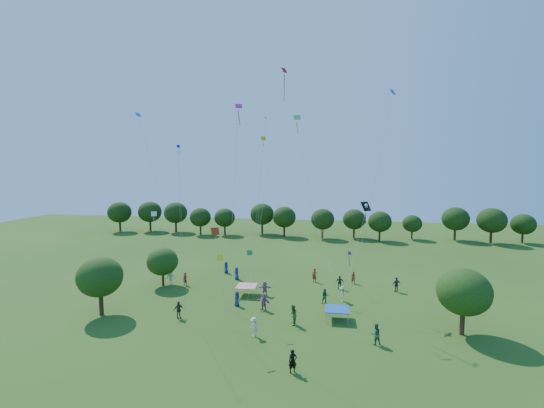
{
  "coord_description": "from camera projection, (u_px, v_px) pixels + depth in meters",
  "views": [
    {
      "loc": [
        5.19,
        -19.71,
        14.45
      ],
      "look_at": [
        0.0,
        14.0,
        11.0
      ],
      "focal_mm": 24.0,
      "sensor_mm": 36.0,
      "label": 1
    }
  ],
  "objects": [
    {
      "name": "small_kite_13",
      "position": [
        236.0,
        156.0,
        30.41
      ],
      "size": [
        2.0,
        1.76,
        18.33
      ],
      "color": "#8A176E"
    },
    {
      "name": "crowd_person_10",
      "position": [
        340.0,
        282.0,
        43.17
      ],
      "size": [
        0.99,
        0.48,
        1.65
      ],
      "primitive_type": "imported",
      "rotation": [
        0.0,
        0.0,
        3.11
      ],
      "color": "#49413A",
      "rests_on": "ground"
    },
    {
      "name": "small_kite_7",
      "position": [
        153.0,
        169.0,
        33.47
      ],
      "size": [
        5.51,
        1.32,
        18.18
      ],
      "color": "#0E81D5"
    },
    {
      "name": "small_kite_6",
      "position": [
        180.0,
        186.0,
        44.65
      ],
      "size": [
        0.51,
        1.09,
        15.18
      ],
      "color": "white"
    },
    {
      "name": "crowd_person_1",
      "position": [
        314.0,
        275.0,
        45.86
      ],
      "size": [
        0.77,
        0.66,
        1.74
      ],
      "primitive_type": "imported",
      "rotation": [
        0.0,
        0.0,
        5.82
      ],
      "color": "maroon",
      "rests_on": "ground"
    },
    {
      "name": "man_in_black",
      "position": [
        293.0,
        361.0,
        25.57
      ],
      "size": [
        0.74,
        0.63,
        1.69
      ],
      "primitive_type": "imported",
      "rotation": [
        0.0,
        0.0,
        0.42
      ],
      "color": "black",
      "rests_on": "ground"
    },
    {
      "name": "near_tree_west",
      "position": [
        100.0,
        277.0,
        35.37
      ],
      "size": [
        4.3,
        4.3,
        5.76
      ],
      "color": "#422B19",
      "rests_on": "ground"
    },
    {
      "name": "tent_red_stripe",
      "position": [
        247.0,
        286.0,
        41.15
      ],
      "size": [
        2.2,
        2.2,
        1.1
      ],
      "color": "red",
      "rests_on": "ground"
    },
    {
      "name": "small_kite_3",
      "position": [
        252.0,
        262.0,
        33.3
      ],
      "size": [
        2.1,
        1.52,
        5.53
      ],
      "color": "#167D3C"
    },
    {
      "name": "treeline",
      "position": [
        294.0,
        217.0,
        75.97
      ],
      "size": [
        88.01,
        8.77,
        6.77
      ],
      "color": "#422B19",
      "rests_on": "ground"
    },
    {
      "name": "crowd_person_11",
      "position": [
        264.0,
        302.0,
        36.81
      ],
      "size": [
        1.71,
        1.04,
        1.73
      ],
      "primitive_type": "imported",
      "rotation": [
        0.0,
        0.0,
        5.97
      ],
      "color": "#8D5272",
      "rests_on": "ground"
    },
    {
      "name": "crowd_person_14",
      "position": [
        293.0,
        315.0,
        33.31
      ],
      "size": [
        0.53,
        0.95,
        1.89
      ],
      "primitive_type": "imported",
      "rotation": [
        0.0,
        0.0,
        4.74
      ],
      "color": "#2F6029",
      "rests_on": "ground"
    },
    {
      "name": "small_kite_2",
      "position": [
        251.0,
        256.0,
        44.5
      ],
      "size": [
        0.79,
        1.2,
        2.85
      ],
      "color": "orange"
    },
    {
      "name": "small_kite_4",
      "position": [
        179.0,
        181.0,
        46.8
      ],
      "size": [
        1.09,
        2.37,
        16.05
      ],
      "color": "#1614CE"
    },
    {
      "name": "crowd_person_12",
      "position": [
        237.0,
        299.0,
        37.97
      ],
      "size": [
        0.87,
        0.78,
        1.56
      ],
      "primitive_type": "imported",
      "rotation": [
        0.0,
        0.0,
        2.54
      ],
      "color": "navy",
      "rests_on": "ground"
    },
    {
      "name": "small_kite_0",
      "position": [
        323.0,
        238.0,
        48.69
      ],
      "size": [
        1.44,
        4.74,
        4.73
      ],
      "color": "#CA3F0B"
    },
    {
      "name": "near_tree_east",
      "position": [
        464.0,
        292.0,
        31.12
      ],
      "size": [
        4.46,
        4.46,
        5.83
      ],
      "color": "#422B19",
      "rests_on": "ground"
    },
    {
      "name": "small_kite_12",
      "position": [
        382.0,
        143.0,
        34.17
      ],
      "size": [
        3.55,
        2.06,
        20.28
      ],
      "color": "blue"
    },
    {
      "name": "crowd_person_9",
      "position": [
        254.0,
        327.0,
        31.07
      ],
      "size": [
        1.11,
        1.14,
        1.68
      ],
      "primitive_type": "imported",
      "rotation": [
        0.0,
        0.0,
        5.47
      ],
      "color": "beige",
      "rests_on": "ground"
    },
    {
      "name": "small_kite_5",
      "position": [
        350.0,
        258.0,
        41.6
      ],
      "size": [
        1.03,
        2.59,
        3.6
      ],
      "color": "#891688"
    },
    {
      "name": "crowd_person_0",
      "position": [
        237.0,
        273.0,
        46.94
      ],
      "size": [
        0.71,
        0.91,
        1.62
      ],
      "primitive_type": "imported",
      "rotation": [
        0.0,
        0.0,
        4.31
      ],
      "color": "navy",
      "rests_on": "ground"
    },
    {
      "name": "pirate_kite",
      "position": [
        365.0,
        208.0,
        37.22
      ],
      "size": [
        3.33,
        6.47,
        9.61
      ],
      "color": "black"
    },
    {
      "name": "crowd_person_6",
      "position": [
        226.0,
        267.0,
        49.76
      ],
      "size": [
        0.71,
        0.89,
        1.6
      ],
      "primitive_type": "imported",
      "rotation": [
        0.0,
        0.0,
        4.29
      ],
      "color": "navy",
      "rests_on": "ground"
    },
    {
      "name": "crowd_person_8",
      "position": [
        376.0,
        334.0,
        29.68
      ],
      "size": [
        0.97,
        0.73,
        1.76
      ],
      "primitive_type": "imported",
      "rotation": [
        0.0,
        0.0,
        3.47
      ],
      "color": "#285E3D",
      "rests_on": "ground"
    },
    {
      "name": "small_kite_14",
      "position": [
        158.0,
        222.0,
        42.92
      ],
      "size": [
        2.43,
        3.65,
        7.99
      ],
      "color": "silver"
    },
    {
      "name": "small_kite_9",
      "position": [
        261.0,
        166.0,
        47.54
      ],
      "size": [
        1.32,
        4.51,
        19.87
      ],
      "color": "#F0470C"
    },
    {
      "name": "crowd_person_16",
      "position": [
        179.0,
        310.0,
        34.81
      ],
      "size": [
        0.98,
        1.02,
        1.67
      ],
      "primitive_type": "imported",
      "rotation": [
        0.0,
        0.0,
        0.84
      ],
      "color": "#3D3231",
      "rests_on": "ground"
    },
    {
      "name": "small_kite_1",
      "position": [
        262.0,
        165.0,
        46.31
      ],
      "size": [
        1.17,
        2.03,
        17.09
      ],
      "color": "#F7AC0D"
    },
    {
      "name": "tent_blue",
      "position": [
        337.0,
        309.0,
        34.48
      ],
      "size": [
        2.2,
        2.2,
        1.1
      ],
      "color": "#1A4CAC",
      "rests_on": "ground"
    },
    {
      "name": "crowd_person_7",
      "position": [
        185.0,
        279.0,
        44.57
      ],
      "size": [
        0.67,
        0.5,
        1.6
      ],
      "primitive_type": "imported",
      "rotation": [
        0.0,
        0.0,
        6.07
      ],
      "color": "maroon",
      "rests_on": "ground"
    },
    {
      "name": "crowd_person_2",
      "position": [
        325.0,
        296.0,
        38.55
      ],
      "size": [
        0.87,
        0.58,
        1.62
      ],
      "primitive_type": "imported",
      "rotation": [
        0.0,
        0.0,
        0.2
      ],
      "color": "#235232",
      "rests_on": "ground"
    },
    {
      "name": "crowd_person_15",
      "position": [
        342.0,
        294.0,
        39.17
      ],
      "size": [
        0.58,
        1.13,
        1.67
      ],
      "primitive_type": "imported",
      "rotation": [
        0.0,
        0.0,
        4.8
      ],
      "color": "#B0AD8D",
      "rests_on": "ground"
    },
    {
      "name": "crowd_person_4",
      "position": [
        397.0,
        285.0,
        42.24
      ],
      "size": [
        1.12,
        0.81,
        1.73
      ],
      "primitive_type": "imported",
      "rotation": [
        0.0,
        0.0,
        3.52
      ],
      "color": "#37332C",
      "rests_on": "ground"
    },
    {
      "name": "small_kite_8",
      "position": [
        216.0,
        241.0,
        31.09
      ],
      "size": [
        0.84,
        1.75,
        8.03
      ],
      "color": "#BB270B"
    },
    {
      "name": "crowd_person_5",
      "position": [
        265.0,
        288.0,
        41.0
      ],
      "size": [
        1.62,
        0.78,
        1.67
      ],
      "primitive_type": "imported",
      "rotation": [
        0.0,
        0.0,
        3.29
      ],
      "color": "#A665AD",
      "rests_on": "ground"
    },
    {
      "name": "crowd_person_3",
      "position": [
        171.0,
        277.0,
        44.96
      ],
      "size": [
        1.35,
        1.02,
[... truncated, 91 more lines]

